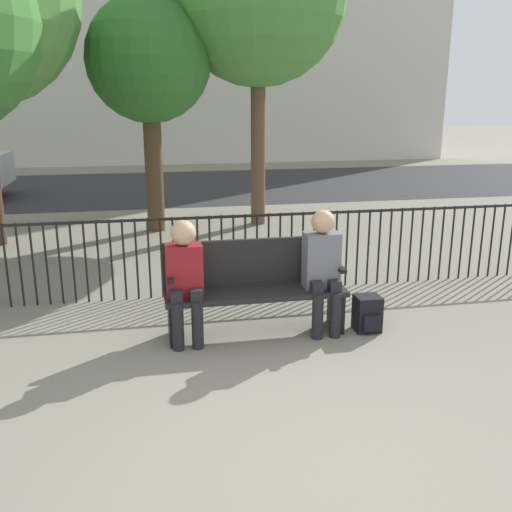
{
  "coord_description": "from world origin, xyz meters",
  "views": [
    {
      "loc": [
        -1.01,
        -2.89,
        2.27
      ],
      "look_at": [
        0.0,
        2.24,
        0.8
      ],
      "focal_mm": 40.0,
      "sensor_mm": 36.0,
      "label": 1
    }
  ],
  "objects_px": {
    "seated_person_0": "(185,274)",
    "seated_person_1": "(323,264)",
    "park_bench": "(254,284)",
    "backpack": "(367,314)",
    "tree_2": "(149,62)"
  },
  "relations": [
    {
      "from": "park_bench",
      "to": "seated_person_0",
      "type": "height_order",
      "value": "seated_person_0"
    },
    {
      "from": "park_bench",
      "to": "tree_2",
      "type": "height_order",
      "value": "tree_2"
    },
    {
      "from": "seated_person_0",
      "to": "tree_2",
      "type": "bearing_deg",
      "value": 91.75
    },
    {
      "from": "seated_person_1",
      "to": "backpack",
      "type": "xyz_separation_m",
      "value": [
        0.46,
        -0.09,
        -0.51
      ]
    },
    {
      "from": "park_bench",
      "to": "backpack",
      "type": "relative_size",
      "value": 4.85
    },
    {
      "from": "park_bench",
      "to": "seated_person_1",
      "type": "distance_m",
      "value": 0.69
    },
    {
      "from": "backpack",
      "to": "tree_2",
      "type": "height_order",
      "value": "tree_2"
    },
    {
      "from": "backpack",
      "to": "seated_person_0",
      "type": "bearing_deg",
      "value": 177.19
    },
    {
      "from": "park_bench",
      "to": "seated_person_1",
      "type": "relative_size",
      "value": 1.44
    },
    {
      "from": "seated_person_0",
      "to": "tree_2",
      "type": "relative_size",
      "value": 0.3
    },
    {
      "from": "seated_person_0",
      "to": "seated_person_1",
      "type": "relative_size",
      "value": 0.96
    },
    {
      "from": "seated_person_1",
      "to": "park_bench",
      "type": "bearing_deg",
      "value": 168.9
    },
    {
      "from": "seated_person_0",
      "to": "seated_person_1",
      "type": "bearing_deg",
      "value": 0.1
    },
    {
      "from": "park_bench",
      "to": "backpack",
      "type": "height_order",
      "value": "park_bench"
    },
    {
      "from": "backpack",
      "to": "seated_person_1",
      "type": "bearing_deg",
      "value": 168.78
    }
  ]
}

